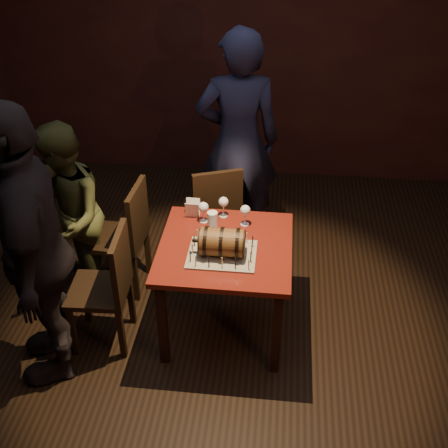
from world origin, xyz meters
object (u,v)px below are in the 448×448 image
object	(u,v)px
chair_left_front	(109,283)
person_left_rear	(67,217)
chair_left_rear	(127,232)
wine_glass_mid	(223,203)
person_left_front	(35,249)
pint_of_ale	(212,222)
wine_glass_left	(203,208)
wine_glass_right	(245,211)
chair_back	(215,210)
barrel_cake	(222,242)
person_back	(238,142)
pub_table	(225,259)

from	to	relation	value
chair_left_front	person_left_rear	xyz separation A→B (m)	(-0.43, 0.47, 0.20)
chair_left_rear	chair_left_front	distance (m)	0.60
wine_glass_mid	person_left_front	xyz separation A→B (m)	(-1.07, -0.81, 0.10)
chair_left_rear	pint_of_ale	bearing A→B (deg)	-17.92
person_left_front	wine_glass_left	bearing A→B (deg)	109.50
wine_glass_right	chair_back	size ratio (longest dim) A/B	0.17
person_left_rear	wine_glass_right	bearing A→B (deg)	67.65
barrel_cake	chair_back	size ratio (longest dim) A/B	0.37
wine_glass_left	pint_of_ale	xyz separation A→B (m)	(0.08, -0.10, -0.05)
wine_glass_left	pint_of_ale	size ratio (longest dim) A/B	1.07
barrel_cake	person_left_front	xyz separation A→B (m)	(-1.11, -0.35, 0.11)
wine_glass_right	pint_of_ale	size ratio (longest dim) A/B	1.07
person_back	person_left_rear	bearing A→B (deg)	27.76
pint_of_ale	pub_table	bearing A→B (deg)	-57.54
wine_glass_right	chair_back	distance (m)	0.68
wine_glass_right	chair_left_rear	distance (m)	0.99
wine_glass_left	wine_glass_right	distance (m)	0.30
wine_glass_left	person_left_front	distance (m)	1.18
wine_glass_right	wine_glass_left	bearing A→B (deg)	178.74
chair_left_front	person_left_front	distance (m)	0.61
chair_left_rear	person_left_front	distance (m)	1.01
barrel_cake	person_left_rear	bearing A→B (deg)	162.72
chair_back	person_left_rear	world-z (taller)	person_left_rear
chair_left_rear	person_left_front	bearing A→B (deg)	-110.32
wine_glass_mid	wine_glass_right	world-z (taller)	same
wine_glass_left	person_left_rear	xyz separation A→B (m)	(-1.02, -0.01, -0.15)
person_left_rear	pint_of_ale	bearing A→B (deg)	62.65
pint_of_ale	chair_back	distance (m)	0.68
person_left_rear	person_left_front	distance (m)	0.76
chair_back	chair_left_front	bearing A→B (deg)	-121.49
wine_glass_right	wine_glass_mid	bearing A→B (deg)	150.87
pint_of_ale	chair_left_rear	bearing A→B (deg)	162.08
wine_glass_right	pub_table	bearing A→B (deg)	-112.71
pint_of_ale	person_back	xyz separation A→B (m)	(0.09, 1.00, 0.13)
wine_glass_mid	person_back	size ratio (longest dim) A/B	0.08
pub_table	person_back	xyz separation A→B (m)	(-0.02, 1.17, 0.31)
barrel_cake	person_back	distance (m)	1.28
person_back	barrel_cake	bearing A→B (deg)	80.95
wine_glass_right	pint_of_ale	xyz separation A→B (m)	(-0.22, -0.10, -0.05)
person_back	person_left_front	world-z (taller)	person_left_front
pub_table	wine_glass_mid	world-z (taller)	wine_glass_mid
barrel_cake	person_back	xyz separation A→B (m)	(-0.01, 1.27, 0.10)
pub_table	chair_back	size ratio (longest dim) A/B	0.97
barrel_cake	person_left_front	distance (m)	1.16
chair_left_rear	person_back	size ratio (longest dim) A/B	0.49
wine_glass_mid	chair_back	bearing A→B (deg)	105.49
wine_glass_left	wine_glass_right	xyz separation A→B (m)	(0.30, -0.01, 0.00)
wine_glass_left	chair_left_rear	size ratio (longest dim) A/B	0.17
barrel_cake	wine_glass_left	world-z (taller)	barrel_cake
wine_glass_mid	pint_of_ale	xyz separation A→B (m)	(-0.06, -0.19, -0.04)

